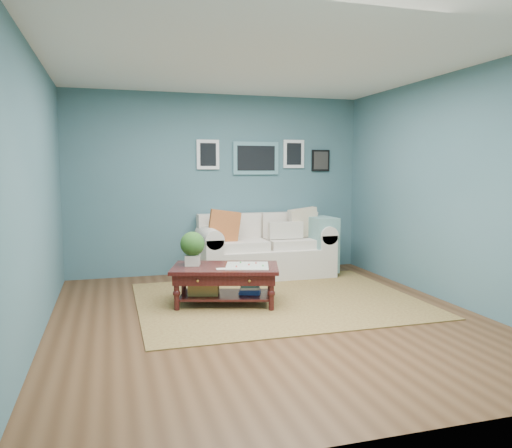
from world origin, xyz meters
name	(u,v)px	position (x,y,z in m)	size (l,w,h in m)	color
room_shell	(268,190)	(0.02, 0.06, 1.36)	(5.00, 5.02, 2.70)	brown
area_rug	(277,300)	(0.31, 0.63, 0.01)	(3.30, 2.64, 0.01)	brown
loveseat	(270,248)	(0.67, 2.03, 0.42)	(1.99, 0.90, 1.02)	silver
coffee_table	(220,273)	(-0.39, 0.65, 0.38)	(1.37, 1.03, 0.85)	black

